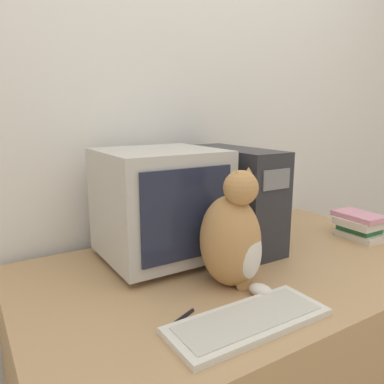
{
  "coord_description": "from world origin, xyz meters",
  "views": [
    {
      "loc": [
        -0.83,
        -0.53,
        1.3
      ],
      "look_at": [
        -0.19,
        0.51,
        1.04
      ],
      "focal_mm": 35.0,
      "sensor_mm": 36.0,
      "label": 1
    }
  ],
  "objects_px": {
    "crt_monitor": "(160,204)",
    "keyboard": "(249,321)",
    "cat": "(233,238)",
    "computer_tower": "(234,197)",
    "book_stack": "(359,225)",
    "pen": "(178,320)"
  },
  "relations": [
    {
      "from": "computer_tower",
      "to": "cat",
      "type": "distance_m",
      "value": 0.39
    },
    {
      "from": "crt_monitor",
      "to": "keyboard",
      "type": "relative_size",
      "value": 0.93
    },
    {
      "from": "book_stack",
      "to": "pen",
      "type": "distance_m",
      "value": 1.03
    },
    {
      "from": "crt_monitor",
      "to": "keyboard",
      "type": "height_order",
      "value": "crt_monitor"
    },
    {
      "from": "crt_monitor",
      "to": "book_stack",
      "type": "bearing_deg",
      "value": -15.85
    },
    {
      "from": "keyboard",
      "to": "book_stack",
      "type": "relative_size",
      "value": 2.09
    },
    {
      "from": "keyboard",
      "to": "cat",
      "type": "distance_m",
      "value": 0.27
    },
    {
      "from": "keyboard",
      "to": "computer_tower",
      "type": "bearing_deg",
      "value": 55.97
    },
    {
      "from": "computer_tower",
      "to": "keyboard",
      "type": "height_order",
      "value": "computer_tower"
    },
    {
      "from": "computer_tower",
      "to": "keyboard",
      "type": "bearing_deg",
      "value": -124.03
    },
    {
      "from": "crt_monitor",
      "to": "pen",
      "type": "bearing_deg",
      "value": -111.34
    },
    {
      "from": "keyboard",
      "to": "book_stack",
      "type": "height_order",
      "value": "book_stack"
    },
    {
      "from": "crt_monitor",
      "to": "pen",
      "type": "xyz_separation_m",
      "value": [
        -0.16,
        -0.41,
        -0.21
      ]
    },
    {
      "from": "computer_tower",
      "to": "pen",
      "type": "height_order",
      "value": "computer_tower"
    },
    {
      "from": "cat",
      "to": "book_stack",
      "type": "xyz_separation_m",
      "value": [
        0.76,
        0.07,
        -0.1
      ]
    },
    {
      "from": "crt_monitor",
      "to": "cat",
      "type": "xyz_separation_m",
      "value": [
        0.09,
        -0.32,
        -0.05
      ]
    },
    {
      "from": "crt_monitor",
      "to": "book_stack",
      "type": "relative_size",
      "value": 1.94
    },
    {
      "from": "keyboard",
      "to": "crt_monitor",
      "type": "bearing_deg",
      "value": 88.82
    },
    {
      "from": "crt_monitor",
      "to": "computer_tower",
      "type": "relative_size",
      "value": 0.87
    },
    {
      "from": "keyboard",
      "to": "cat",
      "type": "bearing_deg",
      "value": 63.24
    },
    {
      "from": "computer_tower",
      "to": "book_stack",
      "type": "distance_m",
      "value": 0.58
    },
    {
      "from": "book_stack",
      "to": "computer_tower",
      "type": "bearing_deg",
      "value": 156.18
    }
  ]
}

